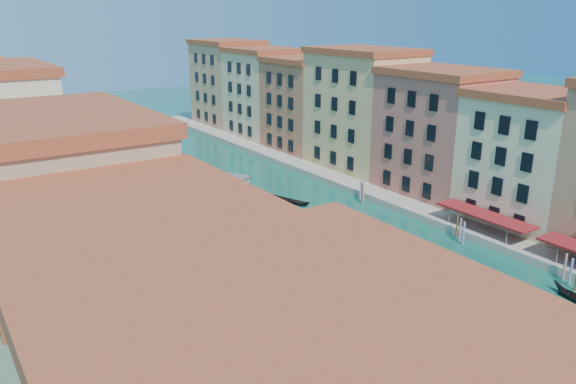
% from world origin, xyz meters
% --- Properties ---
extents(left_bank_palazzos, '(12.80, 128.40, 21.00)m').
position_xyz_m(left_bank_palazzos, '(-26.00, 64.68, 9.71)').
color(left_bank_palazzos, beige).
rests_on(left_bank_palazzos, ground).
extents(right_bank_palazzos, '(12.80, 128.40, 21.00)m').
position_xyz_m(right_bank_palazzos, '(30.00, 65.00, 9.75)').
color(right_bank_palazzos, '#964235').
rests_on(right_bank_palazzos, ground).
extents(quay, '(4.00, 140.00, 1.00)m').
position_xyz_m(quay, '(22.00, 65.00, 0.50)').
color(quay, gray).
rests_on(quay, ground).
extents(mooring_poles_right, '(1.44, 54.24, 3.20)m').
position_xyz_m(mooring_poles_right, '(19.10, 28.80, 1.30)').
color(mooring_poles_right, '#5A301E').
rests_on(mooring_poles_right, ground).
extents(vaporetto_far, '(15.03, 21.81, 3.29)m').
position_xyz_m(vaporetto_far, '(0.36, 75.88, 1.48)').
color(vaporetto_far, silver).
rests_on(vaporetto_far, ground).
extents(gondola_fore, '(1.07, 10.44, 2.08)m').
position_xyz_m(gondola_fore, '(3.35, 36.06, 0.35)').
color(gondola_fore, black).
rests_on(gondola_fore, ground).
extents(gondola_far, '(4.63, 11.07, 1.62)m').
position_xyz_m(gondola_far, '(9.42, 65.37, 0.33)').
color(gondola_far, black).
rests_on(gondola_far, ground).
extents(motorboat_mid, '(3.67, 7.06, 1.40)m').
position_xyz_m(motorboat_mid, '(3.49, 36.27, 0.54)').
color(motorboat_mid, silver).
rests_on(motorboat_mid, ground).
extents(motorboat_far, '(4.23, 7.00, 1.38)m').
position_xyz_m(motorboat_far, '(5.97, 86.72, 0.54)').
color(motorboat_far, silver).
rests_on(motorboat_far, ground).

